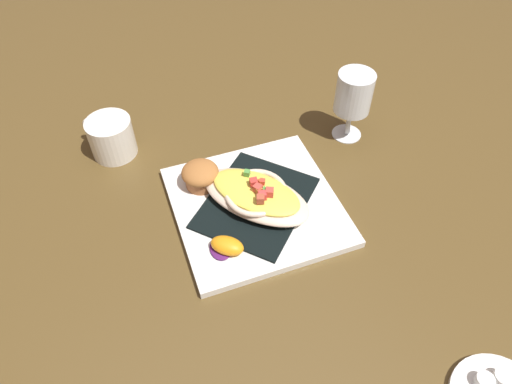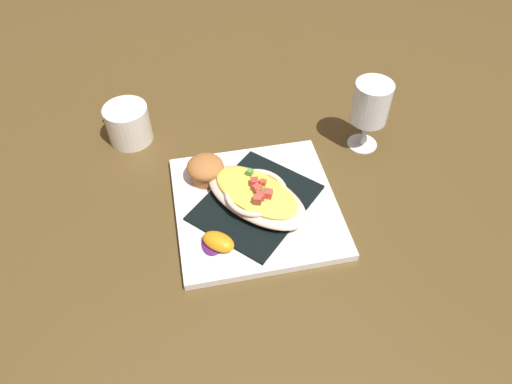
% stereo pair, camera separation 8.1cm
% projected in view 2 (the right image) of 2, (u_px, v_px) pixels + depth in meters
% --- Properties ---
extents(ground_plane, '(2.60, 2.60, 0.00)m').
position_uv_depth(ground_plane, '(256.00, 209.00, 0.84)').
color(ground_plane, brown).
extents(square_plate, '(0.31, 0.31, 0.01)m').
position_uv_depth(square_plate, '(256.00, 206.00, 0.83)').
color(square_plate, white).
rests_on(square_plate, ground_plane).
extents(folded_napkin, '(0.25, 0.26, 0.00)m').
position_uv_depth(folded_napkin, '(256.00, 202.00, 0.83)').
color(folded_napkin, black).
rests_on(folded_napkin, square_plate).
extents(gratin_dish, '(0.23, 0.20, 0.05)m').
position_uv_depth(gratin_dish, '(256.00, 195.00, 0.81)').
color(gratin_dish, beige).
rests_on(gratin_dish, folded_napkin).
extents(muffin, '(0.07, 0.07, 0.05)m').
position_uv_depth(muffin, '(205.00, 169.00, 0.85)').
color(muffin, '#A66136').
rests_on(muffin, square_plate).
extents(orange_garnish, '(0.06, 0.06, 0.03)m').
position_uv_depth(orange_garnish, '(217.00, 242.00, 0.76)').
color(orange_garnish, '#531C60').
rests_on(orange_garnish, square_plate).
extents(coffee_mug, '(0.11, 0.09, 0.08)m').
position_uv_depth(coffee_mug, '(128.00, 125.00, 0.94)').
color(coffee_mug, white).
rests_on(coffee_mug, ground_plane).
extents(stemmed_glass, '(0.07, 0.07, 0.15)m').
position_uv_depth(stemmed_glass, '(371.00, 106.00, 0.88)').
color(stemmed_glass, white).
rests_on(stemmed_glass, ground_plane).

